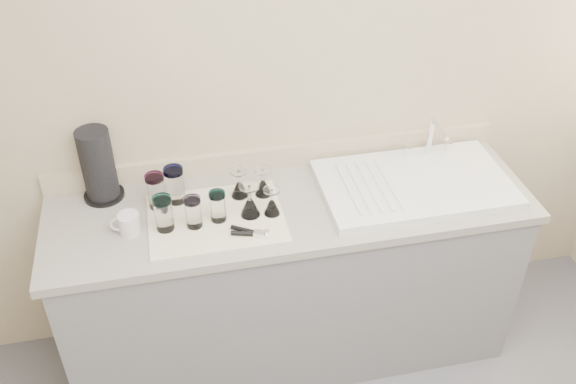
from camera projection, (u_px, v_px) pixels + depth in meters
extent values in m
cube|color=tan|center=(277.00, 97.00, 2.74)|extent=(3.50, 0.04, 2.50)
cube|color=slate|center=(291.00, 283.00, 2.99)|extent=(2.00, 0.60, 0.86)
cube|color=gray|center=(291.00, 207.00, 2.72)|extent=(2.06, 0.62, 0.04)
cube|color=white|center=(414.00, 184.00, 2.79)|extent=(0.82, 0.50, 0.03)
cylinder|color=silver|center=(430.00, 136.00, 2.91)|extent=(0.02, 0.02, 0.18)
cylinder|color=silver|center=(440.00, 129.00, 2.80)|extent=(0.02, 0.16, 0.02)
cylinder|color=silver|center=(408.00, 151.00, 2.93)|extent=(0.03, 0.03, 0.04)
cylinder|color=silver|center=(448.00, 146.00, 2.97)|extent=(0.03, 0.03, 0.04)
cube|color=white|center=(216.00, 218.00, 2.62)|extent=(0.55, 0.42, 0.01)
cylinder|color=white|center=(156.00, 193.00, 2.64)|extent=(0.07, 0.07, 0.14)
cylinder|color=#CD2691|center=(154.00, 178.00, 2.60)|extent=(0.08, 0.08, 0.02)
cylinder|color=white|center=(175.00, 187.00, 2.67)|extent=(0.08, 0.08, 0.14)
cylinder|color=#1E28C3|center=(173.00, 171.00, 2.62)|extent=(0.08, 0.08, 0.02)
cylinder|color=white|center=(164.00, 215.00, 2.53)|extent=(0.07, 0.07, 0.13)
cylinder|color=#2CCBB6|center=(162.00, 200.00, 2.48)|extent=(0.08, 0.08, 0.02)
cylinder|color=white|center=(194.00, 214.00, 2.55)|extent=(0.06, 0.06, 0.12)
cylinder|color=#B594EC|center=(192.00, 200.00, 2.50)|extent=(0.07, 0.07, 0.02)
cylinder|color=white|center=(218.00, 208.00, 2.58)|extent=(0.06, 0.06, 0.12)
cylinder|color=teal|center=(217.00, 195.00, 2.54)|extent=(0.07, 0.07, 0.02)
cone|color=white|center=(239.00, 189.00, 2.72)|extent=(0.07, 0.07, 0.07)
cylinder|color=white|center=(239.00, 177.00, 2.68)|extent=(0.01, 0.01, 0.05)
cylinder|color=white|center=(238.00, 171.00, 2.67)|extent=(0.07, 0.07, 0.01)
cone|color=white|center=(263.00, 188.00, 2.73)|extent=(0.07, 0.07, 0.07)
cylinder|color=white|center=(263.00, 176.00, 2.69)|extent=(0.01, 0.01, 0.05)
cylinder|color=white|center=(263.00, 170.00, 2.67)|extent=(0.07, 0.07, 0.01)
cone|color=white|center=(250.00, 207.00, 2.61)|extent=(0.08, 0.08, 0.08)
cylinder|color=white|center=(249.00, 193.00, 2.57)|extent=(0.01, 0.01, 0.06)
cylinder|color=white|center=(249.00, 186.00, 2.55)|extent=(0.08, 0.08, 0.01)
cone|color=white|center=(272.00, 207.00, 2.63)|extent=(0.07, 0.07, 0.06)
cylinder|color=white|center=(272.00, 196.00, 2.59)|extent=(0.01, 0.01, 0.05)
cylinder|color=white|center=(272.00, 190.00, 2.57)|extent=(0.07, 0.07, 0.01)
cube|color=silver|center=(261.00, 234.00, 2.52)|extent=(0.07, 0.05, 0.02)
cylinder|color=black|center=(246.00, 234.00, 2.52)|extent=(0.12, 0.05, 0.02)
cylinder|color=black|center=(245.00, 230.00, 2.54)|extent=(0.11, 0.08, 0.02)
cylinder|color=silver|center=(129.00, 224.00, 2.53)|extent=(0.09, 0.09, 0.09)
torus|color=silver|center=(118.00, 225.00, 2.53)|extent=(0.07, 0.02, 0.07)
cylinder|color=black|center=(104.00, 195.00, 2.75)|extent=(0.17, 0.17, 0.01)
cylinder|color=black|center=(98.00, 164.00, 2.65)|extent=(0.14, 0.14, 0.31)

